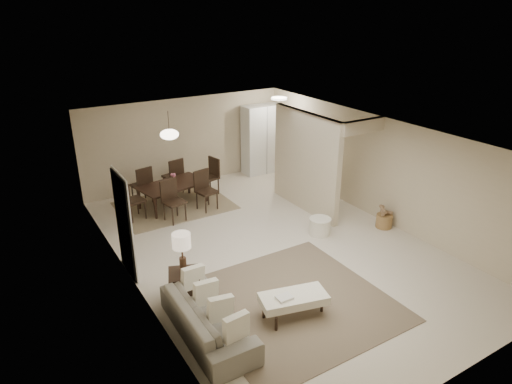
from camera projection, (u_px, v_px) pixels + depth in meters
floor at (272, 246)px, 9.94m from camera, size 9.00×9.00×0.00m
ceiling at (274, 135)px, 8.99m from camera, size 9.00×9.00×0.00m
back_wall at (186, 141)px, 13.01m from camera, size 6.00×0.00×6.00m
left_wall at (131, 227)px, 8.02m from camera, size 0.00×9.00×9.00m
right_wall at (377, 168)px, 10.91m from camera, size 0.00×9.00×9.00m
partition at (306, 162)px, 11.32m from camera, size 0.15×2.50×2.50m
doorway at (124, 226)px, 8.59m from camera, size 0.04×0.90×2.04m
pantry_cabinet at (262, 139)px, 13.95m from camera, size 1.20×0.55×2.10m
flush_light at (279, 98)px, 12.63m from camera, size 0.44×0.44×0.05m
living_rug at (292, 302)px, 8.08m from camera, size 3.20×3.20×0.01m
sofa at (208, 319)px, 7.17m from camera, size 2.14×0.88×0.62m
ottoman_bench at (293, 299)px, 7.62m from camera, size 1.22×0.77×0.40m
side_table at (185, 287)px, 8.01m from camera, size 0.68×0.68×0.58m
table_lamp at (182, 244)px, 7.69m from camera, size 0.32×0.32×0.76m
round_pouf at (320, 226)px, 10.39m from camera, size 0.50×0.50×0.39m
wicker_basket at (384, 221)px, 10.72m from camera, size 0.45×0.45×0.32m
dining_rug at (175, 205)px, 11.92m from camera, size 2.80×2.10×0.01m
dining_table at (174, 195)px, 11.81m from camera, size 1.88×1.29×0.60m
dining_chairs at (173, 188)px, 11.73m from camera, size 2.77×2.23×1.02m
vase at (173, 181)px, 11.66m from camera, size 0.21×0.21×0.17m
yellow_mat at (310, 193)px, 12.72m from camera, size 1.01×0.68×0.01m
pendant_light at (169, 134)px, 11.19m from camera, size 0.46×0.46×0.71m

